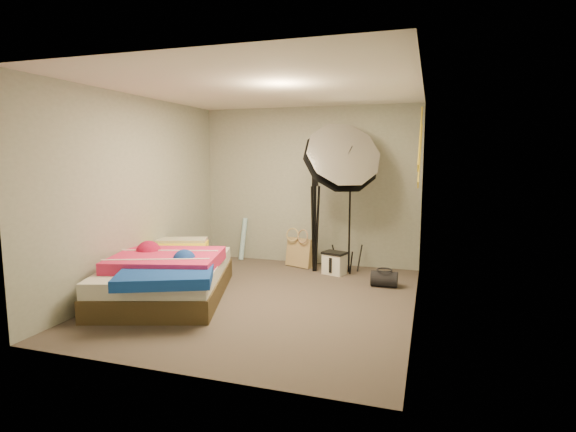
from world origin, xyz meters
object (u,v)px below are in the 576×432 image
at_px(photo_umbrella, 341,160).
at_px(camera_case, 334,264).
at_px(tote_bag, 300,252).
at_px(bed, 167,274).
at_px(wrapping_roll, 243,239).
at_px(duffel_bag, 384,279).
at_px(camera_tripod, 315,218).

bearing_deg(photo_umbrella, camera_case, 165.50).
xyz_separation_m(tote_bag, bed, (-1.14, -1.98, 0.07)).
relative_size(wrapping_roll, bed, 0.30).
bearing_deg(wrapping_roll, duffel_bag, -20.86).
xyz_separation_m(tote_bag, photo_umbrella, (0.69, -0.31, 1.45)).
bearing_deg(duffel_bag, tote_bag, 151.90).
relative_size(bed, photo_umbrella, 1.00).
relative_size(camera_case, camera_tripod, 0.22).
bearing_deg(duffel_bag, photo_umbrella, 148.76).
height_order(duffel_bag, bed, bed).
distance_m(wrapping_roll, bed, 2.18).
height_order(camera_case, bed, bed).
bearing_deg(camera_case, photo_umbrella, 4.13).
relative_size(tote_bag, camera_case, 1.45).
bearing_deg(wrapping_roll, tote_bag, -10.55).
relative_size(duffel_bag, bed, 0.15).
xyz_separation_m(tote_bag, duffel_bag, (1.38, -0.73, -0.12)).
bearing_deg(camera_tripod, bed, -128.94).
distance_m(tote_bag, duffel_bag, 1.57).
height_order(bed, photo_umbrella, photo_umbrella).
relative_size(camera_case, bed, 0.13).
distance_m(photo_umbrella, camera_tripod, 0.95).
distance_m(duffel_bag, camera_tripod, 1.40).
bearing_deg(duffel_bag, camera_case, 150.19).
relative_size(tote_bag, duffel_bag, 1.30).
bearing_deg(bed, duffel_bag, 26.37).
xyz_separation_m(wrapping_roll, bed, (-0.08, -2.18, -0.06)).
xyz_separation_m(tote_bag, camera_case, (0.61, -0.29, -0.07)).
distance_m(camera_case, photo_umbrella, 1.52).
relative_size(tote_bag, camera_tripod, 0.31).
relative_size(photo_umbrella, camera_tripod, 1.63).
relative_size(duffel_bag, photo_umbrella, 0.15).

